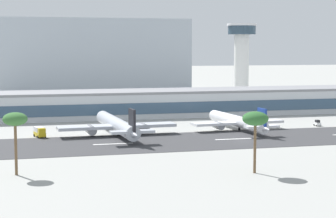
{
  "coord_description": "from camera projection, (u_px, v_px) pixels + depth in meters",
  "views": [
    {
      "loc": [
        -67.07,
        -169.36,
        28.91
      ],
      "look_at": [
        -16.34,
        29.51,
        7.41
      ],
      "focal_mm": 63.63,
      "sensor_mm": 36.0,
      "label": 1
    }
  ],
  "objects": [
    {
      "name": "runway_strip",
      "position": [
        238.0,
        139.0,
        187.09
      ],
      "size": [
        800.0,
        35.43,
        0.08
      ],
      "primitive_type": "cube",
      "color": "#38383A",
      "rests_on": "ground_plane"
    },
    {
      "name": "service_baggage_tug_1",
      "position": [
        317.0,
        123.0,
        218.16
      ],
      "size": [
        2.16,
        3.35,
        2.2
      ],
      "rotation": [
        0.0,
        0.0,
        4.61
      ],
      "color": "white",
      "rests_on": "ground_plane"
    },
    {
      "name": "palm_tree_2",
      "position": [
        255.0,
        120.0,
        135.58
      ],
      "size": [
        5.98,
        5.98,
        14.27
      ],
      "color": "brown",
      "rests_on": "ground_plane"
    },
    {
      "name": "control_tower",
      "position": [
        242.0,
        54.0,
        307.89
      ],
      "size": [
        15.49,
        15.49,
        40.91
      ],
      "color": "silver",
      "rests_on": "ground_plane"
    },
    {
      "name": "runway_centreline_dash_4",
      "position": [
        233.0,
        139.0,
        186.72
      ],
      "size": [
        12.0,
        1.2,
        0.01
      ],
      "primitive_type": "cube",
      "color": "white",
      "rests_on": "runway_strip"
    },
    {
      "name": "distant_hotel_block",
      "position": [
        91.0,
        56.0,
        365.07
      ],
      "size": [
        121.52,
        26.52,
        46.02
      ],
      "primitive_type": "cube",
      "color": "#A8B2BC",
      "rests_on": "ground_plane"
    },
    {
      "name": "service_box_truck_0",
      "position": [
        40.0,
        132.0,
        190.55
      ],
      "size": [
        3.89,
        6.41,
        3.25
      ],
      "rotation": [
        0.0,
        0.0,
        4.97
      ],
      "color": "gold",
      "rests_on": "ground_plane"
    },
    {
      "name": "terminal_building",
      "position": [
        149.0,
        103.0,
        248.99
      ],
      "size": [
        190.28,
        24.32,
        10.88
      ],
      "color": "silver",
      "rests_on": "ground_plane"
    },
    {
      "name": "palm_tree_1",
      "position": [
        15.0,
        121.0,
        133.32
      ],
      "size": [
        5.54,
        5.54,
        14.3
      ],
      "color": "brown",
      "rests_on": "ground_plane"
    },
    {
      "name": "airliner_navy_tail_gate_1",
      "position": [
        239.0,
        122.0,
        206.06
      ],
      "size": [
        33.57,
        44.72,
        9.34
      ],
      "rotation": [
        0.0,
        0.0,
        1.66
      ],
      "color": "white",
      "rests_on": "ground_plane"
    },
    {
      "name": "airliner_black_tail_gate_0",
      "position": [
        118.0,
        126.0,
        193.19
      ],
      "size": [
        39.15,
        51.47,
        10.74
      ],
      "rotation": [
        0.0,
        0.0,
        1.63
      ],
      "color": "silver",
      "rests_on": "ground_plane"
    },
    {
      "name": "runway_centreline_dash_3",
      "position": [
        113.0,
        144.0,
        177.35
      ],
      "size": [
        12.0,
        1.2,
        0.01
      ],
      "primitive_type": "cube",
      "color": "white",
      "rests_on": "runway_strip"
    },
    {
      "name": "ground_plane",
      "position": [
        243.0,
        141.0,
        182.71
      ],
      "size": [
        1400.0,
        1400.0,
        0.0
      ],
      "primitive_type": "plane",
      "color": "#9E9E99"
    }
  ]
}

